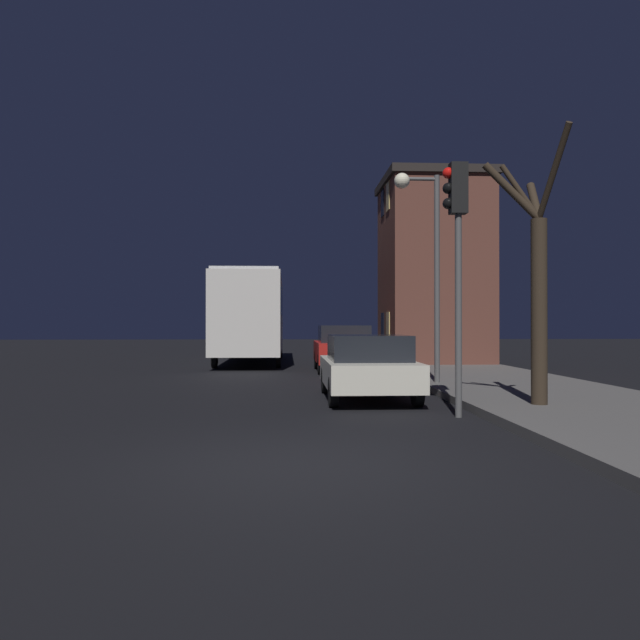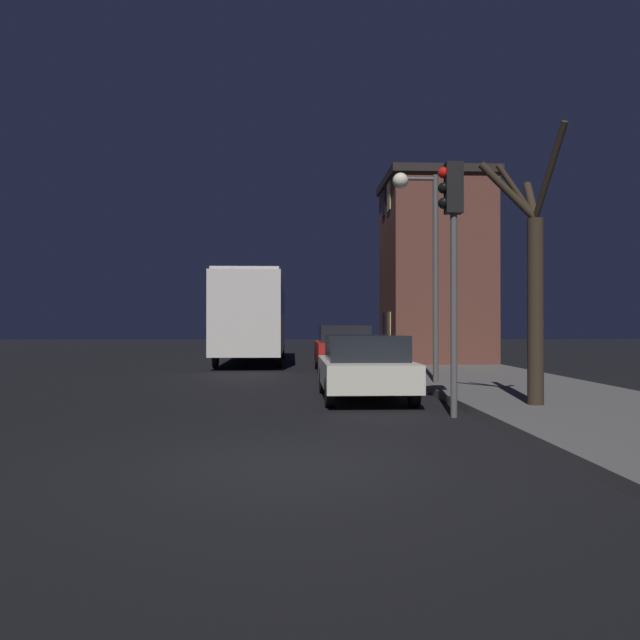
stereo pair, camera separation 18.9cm
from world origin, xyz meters
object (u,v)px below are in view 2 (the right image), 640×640
Objects in this scene: car_near_lane at (365,366)px; streetlamp at (422,239)px; traffic_light at (452,235)px; bare_tree at (533,284)px; car_mid_lane at (344,347)px; bus at (253,311)px.

streetlamp is at bearing 52.07° from car_near_lane.
traffic_light is 1.88m from bare_tree.
streetlamp is 4.17m from car_near_lane.
streetlamp reaches higher than car_near_lane.
bare_tree is at bearing -37.45° from car_near_lane.
car_near_lane is 0.99× the size of car_mid_lane.
streetlamp is at bearing -75.25° from car_mid_lane.
car_mid_lane is at bearing 104.66° from bare_tree.
bare_tree reaches higher than bus.
car_mid_lane is at bearing 95.61° from traffic_light.
car_mid_lane is (3.47, -5.34, -1.36)m from bus.
traffic_light is 11.00m from car_mid_lane.
car_mid_lane is at bearing 88.63° from car_near_lane.
streetlamp is at bearing -65.87° from bus.
traffic_light is 0.91× the size of bare_tree.
bus is at bearing 114.13° from streetlamp.
traffic_light is at bearing -95.68° from streetlamp.
traffic_light is 16.68m from bus.
bus is (-6.15, 15.58, -0.20)m from bare_tree.
streetlamp is 1.35× the size of car_near_lane.
bare_tree is 16.75m from bus.
bare_tree reaches higher than car_mid_lane.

